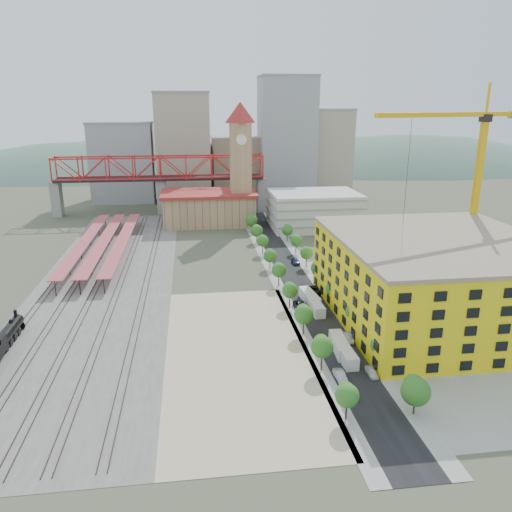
{
  "coord_description": "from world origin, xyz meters",
  "views": [
    {
      "loc": [
        -11.91,
        -119.1,
        46.6
      ],
      "look_at": [
        3.79,
        0.72,
        10.0
      ],
      "focal_mm": 35.0,
      "sensor_mm": 36.0,
      "label": 1
    }
  ],
  "objects": [
    {
      "name": "station_hall",
      "position": [
        -5.0,
        82.0,
        6.67
      ],
      "size": [
        38.0,
        24.0,
        13.1
      ],
      "color": "tan",
      "rests_on": "ground"
    },
    {
      "name": "car_4",
      "position": [
        19.0,
        -43.02,
        0.69
      ],
      "size": [
        1.68,
        4.07,
        1.38
      ],
      "primitive_type": "imported",
      "rotation": [
        0.0,
        0.0,
        -0.01
      ],
      "color": "silver",
      "rests_on": "ground"
    },
    {
      "name": "ballast_strip",
      "position": [
        -36.0,
        17.5,
        0.03
      ],
      "size": [
        36.0,
        165.0,
        0.06
      ],
      "primitive_type": "cube",
      "color": "#605E59",
      "rests_on": "ground"
    },
    {
      "name": "street_asphalt",
      "position": [
        16.0,
        15.0,
        0.03
      ],
      "size": [
        12.0,
        170.0,
        0.06
      ],
      "primitive_type": "cube",
      "color": "black",
      "rests_on": "ground"
    },
    {
      "name": "car_6",
      "position": [
        19.0,
        -1.23,
        0.76
      ],
      "size": [
        2.78,
        5.56,
        1.51
      ],
      "primitive_type": "imported",
      "rotation": [
        0.0,
        0.0,
        -0.05
      ],
      "color": "black",
      "rests_on": "ground"
    },
    {
      "name": "car_5",
      "position": [
        19.0,
        -29.11,
        0.74
      ],
      "size": [
        1.9,
        4.6,
        1.48
      ],
      "primitive_type": "imported",
      "rotation": [
        0.0,
        0.0,
        -0.07
      ],
      "color": "#ADACB2",
      "rests_on": "ground"
    },
    {
      "name": "platform_canopies",
      "position": [
        -41.0,
        45.0,
        3.99
      ],
      "size": [
        16.0,
        80.0,
        4.12
      ],
      "color": "#B4454A",
      "rests_on": "ground"
    },
    {
      "name": "site_trailer_b",
      "position": [
        16.0,
        -33.18,
        1.3
      ],
      "size": [
        3.12,
        9.66,
        2.61
      ],
      "primitive_type": "cube",
      "rotation": [
        0.0,
        0.0,
        -0.07
      ],
      "color": "silver",
      "rests_on": "ground"
    },
    {
      "name": "car_0",
      "position": [
        13.0,
        -48.86,
        0.76
      ],
      "size": [
        2.08,
        4.58,
        1.52
      ],
      "primitive_type": "imported",
      "rotation": [
        0.0,
        0.0,
        0.06
      ],
      "color": "silver",
      "rests_on": "ground"
    },
    {
      "name": "tower_crane",
      "position": [
        59.7,
        1.93,
        32.09
      ],
      "size": [
        46.21,
        18.71,
        52.0
      ],
      "color": "#EFB30F",
      "rests_on": "ground"
    },
    {
      "name": "sidewalk_east",
      "position": [
        21.5,
        15.0,
        0.02
      ],
      "size": [
        3.0,
        170.0,
        0.04
      ],
      "primitive_type": "cube",
      "color": "gray",
      "rests_on": "ground"
    },
    {
      "name": "clock_tower",
      "position": [
        8.0,
        79.99,
        28.7
      ],
      "size": [
        12.0,
        12.0,
        52.0
      ],
      "color": "tan",
      "rests_on": "ground"
    },
    {
      "name": "dirt_lot",
      "position": [
        -4.0,
        -31.5,
        0.03
      ],
      "size": [
        28.0,
        67.0,
        0.06
      ],
      "primitive_type": "cube",
      "color": "tan",
      "rests_on": "ground"
    },
    {
      "name": "ground",
      "position": [
        0.0,
        0.0,
        0.0
      ],
      "size": [
        400.0,
        400.0,
        0.0
      ],
      "primitive_type": "plane",
      "color": "#474C38",
      "rests_on": "ground"
    },
    {
      "name": "car_7",
      "position": [
        19.0,
        23.67,
        0.74
      ],
      "size": [
        2.09,
        5.1,
        1.48
      ],
      "primitive_type": "imported",
      "rotation": [
        0.0,
        0.0,
        0.0
      ],
      "color": "navy",
      "rests_on": "ground"
    },
    {
      "name": "distant_hills",
      "position": [
        45.28,
        260.0,
        -79.54
      ],
      "size": [
        647.0,
        264.0,
        227.0
      ],
      "color": "#4C6B59",
      "rests_on": "ground"
    },
    {
      "name": "sidewalk_west",
      "position": [
        10.5,
        15.0,
        0.02
      ],
      "size": [
        3.0,
        170.0,
        0.04
      ],
      "primitive_type": "cube",
      "color": "gray",
      "rests_on": "ground"
    },
    {
      "name": "car_3",
      "position": [
        13.0,
        20.48,
        0.67
      ],
      "size": [
        1.89,
        4.64,
        1.35
      ],
      "primitive_type": "imported",
      "rotation": [
        0.0,
        0.0,
        -0.0
      ],
      "color": "navy",
      "rests_on": "ground"
    },
    {
      "name": "construction_building",
      "position": [
        42.0,
        -20.0,
        9.41
      ],
      "size": [
        44.6,
        50.6,
        18.8
      ],
      "color": "yellow",
      "rests_on": "ground"
    },
    {
      "name": "rail_tracks",
      "position": [
        -37.8,
        17.5,
        0.15
      ],
      "size": [
        26.56,
        160.0,
        0.18
      ],
      "color": "#382B23",
      "rests_on": "ground"
    },
    {
      "name": "site_trailer_a",
      "position": [
        16.0,
        -36.69,
        1.27
      ],
      "size": [
        2.62,
        9.32,
        2.54
      ],
      "primitive_type": "cube",
      "rotation": [
        0.0,
        0.0,
        0.02
      ],
      "color": "silver",
      "rests_on": "ground"
    },
    {
      "name": "car_2",
      "position": [
        13.0,
        -11.25,
        0.81
      ],
      "size": [
        3.18,
        6.01,
        1.61
      ],
      "primitive_type": "imported",
      "rotation": [
        0.0,
        0.0,
        0.09
      ],
      "color": "black",
      "rests_on": "ground"
    },
    {
      "name": "site_trailer_c",
      "position": [
        16.0,
        -13.18,
        1.26
      ],
      "size": [
        2.77,
        9.31,
        2.53
      ],
      "primitive_type": "cube",
      "rotation": [
        0.0,
        0.0,
        0.04
      ],
      "color": "silver",
      "rests_on": "ground"
    },
    {
      "name": "locomotive",
      "position": [
        -50.0,
        -23.57,
        2.0
      ],
      "size": [
        2.78,
        21.44,
        5.36
      ],
      "color": "black",
      "rests_on": "ground"
    },
    {
      "name": "site_trailer_d",
      "position": [
        16.0,
        -7.6,
        1.32
      ],
      "size": [
        3.53,
        9.88,
        2.65
      ],
      "primitive_type": "cube",
      "rotation": [
        0.0,
        0.0,
        0.1
      ],
      "color": "silver",
      "rests_on": "ground"
    },
    {
      "name": "car_1",
      "position": [
        13.0,
        -43.58,
        0.74
      ],
      "size": [
        1.63,
        4.53,
        1.49
      ],
      "primitive_type": "imported",
      "rotation": [
        0.0,
        0.0,
        0.01
      ],
      "color": "#A1A2A6",
      "rests_on": "ground"
    },
    {
      "name": "street_trees",
      "position": [
        16.0,
        5.0,
        0.0
      ],
      "size": [
        15.4,
        124.4,
        8.0
      ],
      "color": "#286C20",
      "rests_on": "ground"
    },
    {
      "name": "skyline",
      "position": [
        7.47,
        142.31,
        22.81
      ],
      "size": [
        133.0,
        46.0,
        60.0
      ],
      "color": "#9EA0A3",
      "rests_on": "ground"
    },
    {
      "name": "construction_pad",
      "position": [
        45.0,
        -20.0,
        0.03
      ],
      "size": [
        50.0,
        90.0,
        0.06
      ],
      "primitive_type": "cube",
      "color": "gray",
      "rests_on": "ground"
    },
    {
      "name": "parking_garage",
      "position": [
        36.0,
        70.0,
        7.0
      ],
      "size": [
        34.0,
        26.0,
        14.0
      ],
      "primitive_type": "cube",
      "color": "silver",
      "rests_on": "ground"
    },
    {
      "name": "truss_bridge",
      "position": [
        -25.0,
        105.0,
        18.86
      ],
      "size": [
        94.0,
        9.6,
        25.6
      ],
      "color": "gray",
      "rests_on": "ground"
    }
  ]
}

